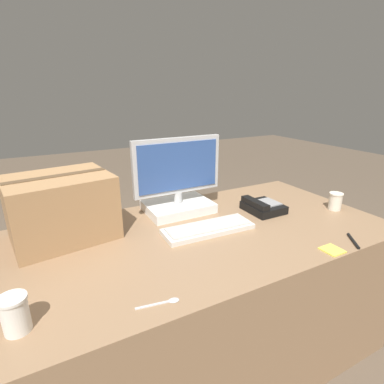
% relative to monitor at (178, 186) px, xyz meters
% --- Properties ---
extents(ground_plane, '(12.00, 12.00, 0.00)m').
position_rel_monitor_xyz_m(ground_plane, '(-0.02, -0.28, -0.85)').
color(ground_plane, brown).
extents(office_desk, '(1.80, 0.90, 0.71)m').
position_rel_monitor_xyz_m(office_desk, '(-0.02, -0.28, -0.50)').
color(office_desk, '#8C6B4C').
rests_on(office_desk, ground_plane).
extents(monitor, '(0.48, 0.25, 0.40)m').
position_rel_monitor_xyz_m(monitor, '(0.00, 0.00, 0.00)').
color(monitor, white).
rests_on(monitor, office_desk).
extents(keyboard, '(0.43, 0.17, 0.03)m').
position_rel_monitor_xyz_m(keyboard, '(0.02, -0.28, -0.13)').
color(keyboard, beige).
rests_on(keyboard, office_desk).
extents(desk_phone, '(0.18, 0.19, 0.07)m').
position_rel_monitor_xyz_m(desk_phone, '(0.40, -0.22, -0.11)').
color(desk_phone, black).
rests_on(desk_phone, office_desk).
extents(paper_cup_left, '(0.08, 0.08, 0.11)m').
position_rel_monitor_xyz_m(paper_cup_left, '(-0.75, -0.56, -0.09)').
color(paper_cup_left, white).
rests_on(paper_cup_left, office_desk).
extents(paper_cup_right, '(0.07, 0.07, 0.09)m').
position_rel_monitor_xyz_m(paper_cup_right, '(0.77, -0.38, -0.09)').
color(paper_cup_right, beige).
rests_on(paper_cup_right, office_desk).
extents(spoon, '(0.14, 0.04, 0.00)m').
position_rel_monitor_xyz_m(spoon, '(-0.35, -0.65, -0.14)').
color(spoon, silver).
rests_on(spoon, office_desk).
extents(cardboard_box, '(0.46, 0.39, 0.28)m').
position_rel_monitor_xyz_m(cardboard_box, '(-0.57, -0.03, 0.00)').
color(cardboard_box, '#9E754C').
rests_on(cardboard_box, office_desk).
extents(pen_marker, '(0.09, 0.11, 0.01)m').
position_rel_monitor_xyz_m(pen_marker, '(0.52, -0.67, -0.13)').
color(pen_marker, black).
rests_on(pen_marker, office_desk).
extents(sticky_note_pad, '(0.08, 0.08, 0.01)m').
position_rel_monitor_xyz_m(sticky_note_pad, '(0.37, -0.68, -0.14)').
color(sticky_note_pad, '#E5DB4C').
rests_on(sticky_note_pad, office_desk).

